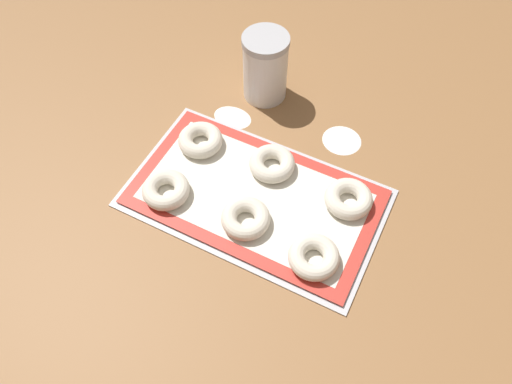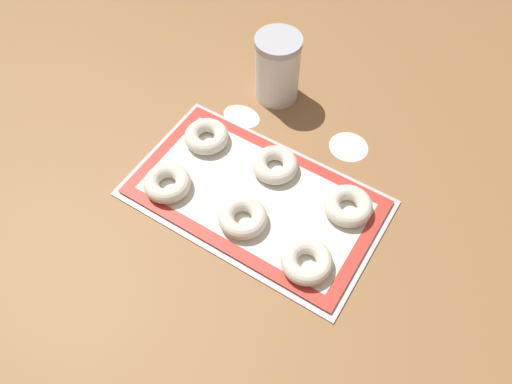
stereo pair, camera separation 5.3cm
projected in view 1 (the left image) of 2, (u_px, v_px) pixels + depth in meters
The scene contains 12 objects.
ground_plane at pixel (256, 196), 1.07m from camera, with size 2.80×2.80×0.00m, color olive.
baking_tray at pixel (256, 198), 1.06m from camera, with size 0.53×0.31×0.01m.
baking_mat at pixel (256, 197), 1.05m from camera, with size 0.51×0.29×0.00m.
bagel_front_left at pixel (166, 190), 1.04m from camera, with size 0.10×0.10×0.03m.
bagel_front_center at pixel (246, 218), 1.00m from camera, with size 0.10×0.10×0.03m.
bagel_front_right at pixel (314, 257), 0.96m from camera, with size 0.10×0.10×0.03m.
bagel_back_left at pixel (200, 140), 1.12m from camera, with size 0.10×0.10×0.03m.
bagel_back_center at pixel (270, 163), 1.08m from camera, with size 0.10×0.10×0.03m.
bagel_back_right at pixel (348, 199), 1.03m from camera, with size 0.10×0.10×0.03m.
flour_canister at pixel (265, 67), 1.17m from camera, with size 0.11×0.11×0.17m.
flour_patch_near at pixel (233, 117), 1.19m from camera, with size 0.09×0.07×0.00m.
flour_patch_far at pixel (342, 140), 1.15m from camera, with size 0.09×0.09×0.00m.
Camera 1 is at (0.26, -0.52, 0.89)m, focal length 35.00 mm.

